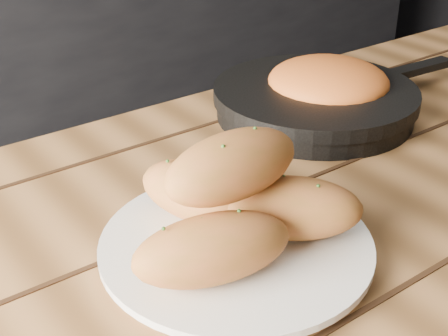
# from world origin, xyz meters

# --- Properties ---
(counter) EXTENTS (2.80, 0.60, 0.90)m
(counter) POSITION_xyz_m (0.00, 1.70, 0.45)
(counter) COLOR black
(counter) RESTS_ON ground
(table) EXTENTS (1.54, 0.81, 0.75)m
(table) POSITION_xyz_m (-0.54, -0.06, 0.65)
(table) COLOR #9A6839
(table) RESTS_ON ground
(plate) EXTENTS (0.27, 0.27, 0.02)m
(plate) POSITION_xyz_m (-0.65, -0.02, 0.76)
(plate) COLOR silver
(plate) RESTS_ON table
(bread_rolls) EXTENTS (0.25, 0.22, 0.12)m
(bread_rolls) POSITION_xyz_m (-0.65, -0.03, 0.81)
(bread_rolls) COLOR #AA582F
(bread_rolls) RESTS_ON plate
(skillet) EXTENTS (0.43, 0.30, 0.05)m
(skillet) POSITION_xyz_m (-0.35, 0.18, 0.77)
(skillet) COLOR black
(skillet) RESTS_ON table
(bowl) EXTENTS (0.21, 0.21, 0.08)m
(bowl) POSITION_xyz_m (-0.32, 0.18, 0.78)
(bowl) COLOR white
(bowl) RESTS_ON table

